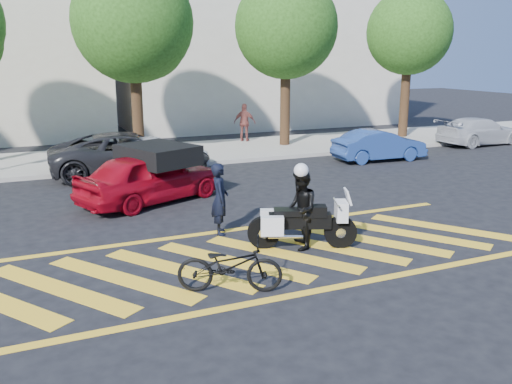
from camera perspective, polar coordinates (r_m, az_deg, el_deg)
name	(u,v)px	position (r m, az deg, el deg)	size (l,w,h in m)	color
ground	(260,257)	(11.23, 0.44, -6.88)	(90.00, 90.00, 0.00)	black
sidewalk	(140,156)	(22.35, -12.12, 3.68)	(60.00, 5.00, 0.15)	#9E998E
crosswalk	(258,257)	(11.21, 0.26, -6.89)	(12.33, 4.00, 0.01)	yellow
building_right	(256,30)	(33.35, 0.00, 16.73)	(16.00, 8.00, 11.00)	beige
tree_center	(136,27)	(22.10, -12.52, 16.63)	(4.60, 4.60, 7.56)	black
tree_right	(288,31)	(24.24, 3.39, 16.57)	(4.40, 4.40, 7.41)	black
tree_far_right	(410,36)	(27.76, 15.93, 15.56)	(4.00, 4.00, 7.10)	black
officer_bike	(220,199)	(12.46, -3.82, -0.73)	(0.61, 0.40, 1.67)	black
bicycle	(230,266)	(9.53, -2.78, -7.74)	(0.64, 1.84, 0.97)	black
police_motorcycle	(301,223)	(11.62, 4.71, -3.25)	(2.23, 1.25, 1.04)	black
officer_moto	(300,210)	(11.52, 4.70, -1.87)	(0.84, 0.65, 1.72)	black
red_convertible	(150,177)	(15.46, -11.06, 1.55)	(1.71, 4.24, 1.45)	#9A0716
parked_mid_left	(131,154)	(19.10, -13.01, 3.92)	(2.48, 5.38, 1.50)	black
parked_mid_right	(153,153)	(19.44, -10.79, 4.01)	(1.61, 3.99, 1.36)	silver
parked_right	(379,145)	(21.85, 12.84, 4.82)	(1.28, 3.68, 1.21)	navy
parked_far_right	(479,131)	(27.21, 22.46, 5.94)	(1.75, 4.31, 1.25)	#ADAEB5
pedestrian_right	(245,123)	(25.23, -1.20, 7.33)	(1.01, 0.42, 1.73)	#924942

